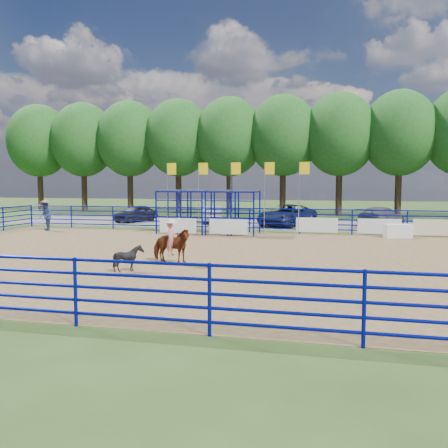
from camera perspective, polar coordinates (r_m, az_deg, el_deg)
The scene contains 14 objects.
ground at distance 20.55m, azimuth -2.31°, elevation -3.82°, with size 120.00×120.00×0.00m, color #3B5622.
arena_dirt at distance 20.54m, azimuth -2.31°, elevation -3.79°, with size 30.00×20.00×0.02m, color olive.
gravel_strip at distance 37.07m, azimuth 4.97°, elevation 0.12°, with size 40.00×10.00×0.01m, color slate.
announcer_table at distance 28.77m, azimuth 19.25°, elevation -0.76°, with size 1.42×0.66×0.76m, color silver.
horse_and_rider at distance 18.94m, azimuth -6.07°, elevation -2.09°, with size 1.64×0.83×2.31m.
calf at distance 17.50m, azimuth -10.85°, elevation -3.85°, with size 0.75×0.84×0.93m, color black.
spectator_cowboy at distance 33.09m, azimuth -19.73°, elevation 0.91°, with size 1.10×1.12×1.87m.
car_a at distance 38.51m, azimuth -10.06°, elevation 1.21°, with size 1.52×3.79×1.29m, color black.
car_b at distance 36.95m, azimuth -1.44°, elevation 1.15°, with size 1.39×3.97×1.31m, color gray.
car_c at distance 34.93m, azimuth 7.20°, elevation 1.01°, with size 2.43×5.28×1.47m, color #151C35.
car_d at distance 35.18m, azimuth 17.50°, elevation 0.78°, with size 1.93×4.74×1.38m, color #57575A.
perimeter_fence at distance 20.44m, azimuth -2.32°, elevation -1.74°, with size 30.10×20.10×1.50m.
chute_assembly at distance 29.39m, azimuth -1.11°, elevation 1.32°, with size 19.32×2.41×4.20m.
treeline at distance 46.06m, azimuth 6.79°, elevation 10.43°, with size 56.40×6.40×11.24m.
Camera 1 is at (5.63, -19.51, 3.15)m, focal length 40.00 mm.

